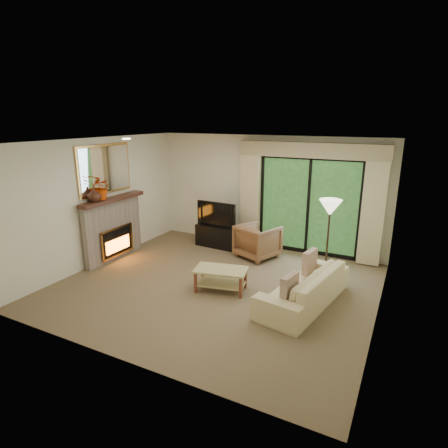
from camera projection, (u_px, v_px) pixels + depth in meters
The scene contains 22 objects.
floor at pixel (217, 285), 6.91m from camera, with size 5.50×5.50×0.00m, color brown.
ceiling at pixel (216, 142), 6.19m from camera, with size 5.50×5.50×0.00m, color silver.
wall_back at pixel (267, 192), 8.69m from camera, with size 5.00×5.00×0.00m, color #F7EFCC.
wall_front at pixel (116, 266), 4.41m from camera, with size 5.00×5.00×0.00m, color #F7EFCC.
wall_left at pixel (100, 202), 7.75m from camera, with size 5.00×5.00×0.00m, color #F7EFCC.
wall_right at pixel (385, 240), 5.35m from camera, with size 5.00×5.00×0.00m, color #F7EFCC.
fireplace at pixel (113, 228), 8.04m from camera, with size 0.24×1.70×1.37m, color gray, non-canonical shape.
mirror at pixel (105, 169), 7.73m from camera, with size 0.07×1.45×1.02m, color gold, non-canonical shape.
sliding_door at pixel (308, 206), 8.26m from camera, with size 2.26×0.10×2.16m, color black, non-canonical shape.
curtain_left at pixel (250, 197), 8.73m from camera, with size 0.45×0.18×2.35m, color beige.
curtain_right at pixel (373, 209), 7.55m from camera, with size 0.45×0.18×2.35m, color beige.
cornice at pixel (311, 150), 7.85m from camera, with size 3.20×0.24×0.32m, color tan.
media_console at pixel (219, 236), 8.94m from camera, with size 1.04×0.47×0.52m, color black.
tv at pixel (218, 213), 8.79m from camera, with size 1.01×0.13×0.58m, color black.
armchair at pixel (258, 241), 8.20m from camera, with size 0.79×0.81×0.74m, color brown.
sofa at pixel (304, 287), 6.17m from camera, with size 2.05×0.80×0.60m, color beige.
pillow_near at pixel (289, 288), 5.63m from camera, with size 0.11×0.42×0.42m, color brown.
pillow_far at pixel (310, 262), 6.64m from camera, with size 0.11×0.42×0.42m, color brown.
coffee_table at pixel (221, 280), 6.65m from camera, with size 0.92×0.50×0.41m, color tan, non-canonical shape.
floor_lamp at pixel (328, 240), 7.00m from camera, with size 0.42×0.42×1.55m, color #FFF6C9, non-canonical shape.
vase at pixel (94, 195), 7.41m from camera, with size 0.27×0.27×0.28m, color #422217.
branches at pixel (101, 187), 7.55m from camera, with size 0.45×0.39×0.50m, color #D24509.
Camera 1 is at (3.00, -5.57, 3.00)m, focal length 30.00 mm.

